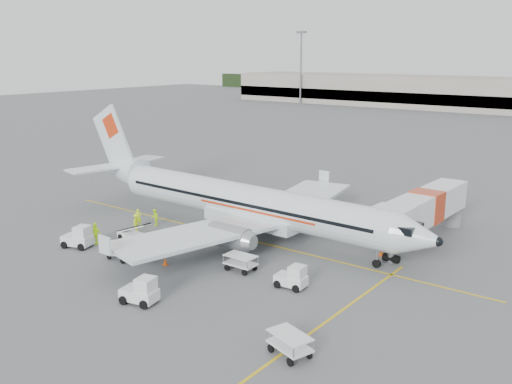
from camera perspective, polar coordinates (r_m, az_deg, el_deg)
ground at (r=50.22m, az=-1.38°, el=-4.65°), size 360.00×360.00×0.00m
stripe_lead at (r=50.22m, az=-1.38°, el=-4.64°), size 44.00×0.20×0.01m
stripe_cross at (r=36.80m, az=8.19°, el=-11.92°), size 0.20×20.00×0.01m
terminal_west at (r=181.55m, az=14.67°, el=9.76°), size 110.00×22.00×9.00m
mast_west at (r=184.57m, az=4.50°, el=12.24°), size 3.20×1.20×22.00m
aircraft at (r=49.71m, az=-0.93°, el=1.37°), size 38.40×30.47×10.38m
jet_bridge at (r=50.67m, az=16.55°, el=-2.42°), size 3.74×17.13×4.47m
belt_loader at (r=50.05m, az=-11.98°, el=-3.56°), size 4.56×1.90×2.43m
tug_fore at (r=39.92m, az=3.51°, el=-8.39°), size 2.25×1.41×1.66m
tug_mid at (r=38.24m, az=-11.62°, el=-9.56°), size 2.60×1.84×1.82m
tug_aft at (r=50.03m, az=-17.46°, el=-4.25°), size 2.73×2.07×1.87m
cart_loaded_a at (r=46.29m, az=-13.34°, el=-5.90°), size 2.27×1.39×1.17m
cart_loaded_b at (r=46.38m, az=-11.26°, el=-5.67°), size 2.71×1.93×1.28m
cart_empty_a at (r=42.83m, az=-1.55°, el=-7.10°), size 2.38×1.42×1.24m
cart_empty_b at (r=31.68m, az=3.39°, el=-15.00°), size 2.78×2.14×1.28m
cone_nose at (r=47.03m, az=12.44°, el=-5.83°), size 0.44×0.44×0.71m
cone_port at (r=61.67m, az=5.94°, el=-0.89°), size 0.41×0.41×0.66m
cone_stbd at (r=44.54m, az=-9.07°, el=-6.84°), size 0.40×0.40×0.65m
crew_a at (r=54.68m, az=-11.68°, el=-2.51°), size 0.70×0.67×1.61m
crew_b at (r=54.35m, az=-10.10°, el=-2.53°), size 0.99×0.99×1.62m
crew_c at (r=53.14m, az=-11.84°, el=-2.97°), size 0.96×1.22×1.65m
crew_d at (r=50.29m, az=-15.74°, el=-4.02°), size 1.18×0.68×1.90m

